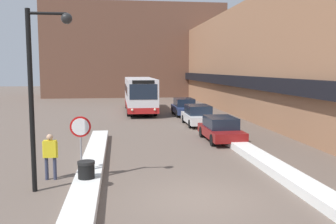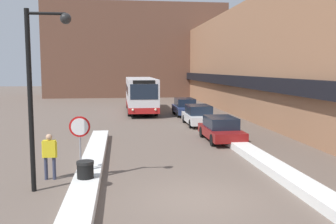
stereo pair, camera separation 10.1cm
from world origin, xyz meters
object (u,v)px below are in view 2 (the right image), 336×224
(parked_car_front, at_px, (221,129))
(street_lamp, at_px, (39,79))
(stop_sign, at_px, (80,134))
(trash_bin, at_px, (85,175))
(city_bus, at_px, (141,94))
(parked_car_back, at_px, (185,107))
(parked_car_middle, at_px, (199,115))
(pedestrian, at_px, (50,152))

(parked_car_front, distance_m, street_lamp, 11.67)
(stop_sign, height_order, trash_bin, stop_sign)
(city_bus, xyz_separation_m, parked_car_back, (3.70, -3.29, -0.98))
(stop_sign, xyz_separation_m, street_lamp, (-1.12, -1.19, 2.02))
(parked_car_middle, distance_m, parked_car_back, 5.77)
(parked_car_front, relative_size, parked_car_middle, 1.00)
(city_bus, relative_size, stop_sign, 4.63)
(parked_car_front, bearing_deg, parked_car_back, 90.00)
(parked_car_middle, relative_size, stop_sign, 1.79)
(street_lamp, relative_size, pedestrian, 3.50)
(parked_car_back, relative_size, stop_sign, 1.83)
(parked_car_middle, xyz_separation_m, parked_car_back, (0.00, 5.77, 0.02))
(parked_car_back, distance_m, trash_bin, 20.62)
(trash_bin, bearing_deg, parked_car_middle, 63.50)
(city_bus, height_order, trash_bin, city_bus)
(pedestrian, bearing_deg, parked_car_back, 69.81)
(city_bus, distance_m, trash_bin, 22.99)
(parked_car_front, distance_m, trash_bin, 10.25)
(parked_car_back, bearing_deg, trash_bin, -109.33)
(city_bus, bearing_deg, street_lamp, -101.19)
(parked_car_middle, distance_m, street_lamp, 16.30)
(parked_car_back, relative_size, street_lamp, 0.72)
(stop_sign, bearing_deg, parked_car_front, 42.65)
(parked_car_front, relative_size, parked_car_back, 0.99)
(parked_car_back, bearing_deg, parked_car_middle, -90.00)
(stop_sign, xyz_separation_m, pedestrian, (-1.11, 0.11, -0.68))
(stop_sign, distance_m, street_lamp, 2.60)
(parked_car_back, xyz_separation_m, street_lamp, (-8.21, -19.52, 2.98))
(trash_bin, bearing_deg, parked_car_back, 70.67)
(parked_car_front, xyz_separation_m, parked_car_back, (0.00, 11.80, 0.05))
(city_bus, relative_size, pedestrian, 6.38)
(street_lamp, distance_m, trash_bin, 3.53)
(parked_car_front, bearing_deg, parked_car_middle, 90.00)
(street_lamp, height_order, pedestrian, street_lamp)
(parked_car_back, height_order, pedestrian, pedestrian)
(parked_car_front, height_order, parked_car_back, parked_car_back)
(street_lamp, relative_size, trash_bin, 6.27)
(parked_car_middle, bearing_deg, pedestrian, -123.37)
(city_bus, height_order, stop_sign, city_bus)
(city_bus, xyz_separation_m, street_lamp, (-4.51, -22.81, 2.00))
(stop_sign, distance_m, pedestrian, 1.31)
(city_bus, xyz_separation_m, trash_bin, (-3.13, -22.75, -1.24))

